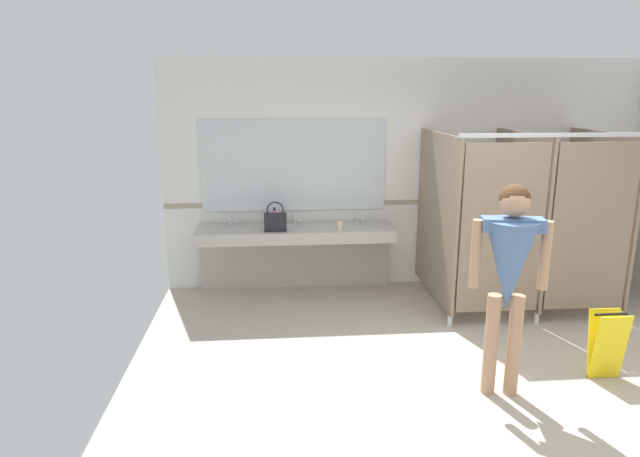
{
  "coord_description": "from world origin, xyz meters",
  "views": [
    {
      "loc": [
        -1.75,
        -4.08,
        2.4
      ],
      "look_at": [
        -1.35,
        0.67,
        1.21
      ],
      "focal_mm": 30.94,
      "sensor_mm": 36.0,
      "label": 1
    }
  ],
  "objects_px": {
    "paper_cup": "(340,226)",
    "person_standing": "(509,264)",
    "handbag": "(275,221)",
    "wet_floor_sign": "(607,344)",
    "soap_dispenser": "(274,217)"
  },
  "relations": [
    {
      "from": "person_standing",
      "to": "handbag",
      "type": "bearing_deg",
      "value": 128.02
    },
    {
      "from": "soap_dispenser",
      "to": "wet_floor_sign",
      "type": "relative_size",
      "value": 0.35
    },
    {
      "from": "wet_floor_sign",
      "to": "paper_cup",
      "type": "bearing_deg",
      "value": 133.71
    },
    {
      "from": "paper_cup",
      "to": "wet_floor_sign",
      "type": "xyz_separation_m",
      "value": [
        2.04,
        -2.13,
        -0.56
      ]
    },
    {
      "from": "handbag",
      "to": "paper_cup",
      "type": "bearing_deg",
      "value": 0.5
    },
    {
      "from": "person_standing",
      "to": "handbag",
      "type": "relative_size",
      "value": 4.99
    },
    {
      "from": "soap_dispenser",
      "to": "paper_cup",
      "type": "relative_size",
      "value": 2.29
    },
    {
      "from": "handbag",
      "to": "wet_floor_sign",
      "type": "bearing_deg",
      "value": -37.32
    },
    {
      "from": "paper_cup",
      "to": "person_standing",
      "type": "bearing_deg",
      "value": -65.62
    },
    {
      "from": "handbag",
      "to": "paper_cup",
      "type": "relative_size",
      "value": 3.78
    },
    {
      "from": "handbag",
      "to": "soap_dispenser",
      "type": "bearing_deg",
      "value": 91.6
    },
    {
      "from": "handbag",
      "to": "wet_floor_sign",
      "type": "relative_size",
      "value": 0.58
    },
    {
      "from": "person_standing",
      "to": "soap_dispenser",
      "type": "height_order",
      "value": "person_standing"
    },
    {
      "from": "handbag",
      "to": "paper_cup",
      "type": "xyz_separation_m",
      "value": [
        0.75,
        0.01,
        -0.07
      ]
    },
    {
      "from": "person_standing",
      "to": "soap_dispenser",
      "type": "xyz_separation_m",
      "value": [
        -1.8,
        2.61,
        -0.18
      ]
    }
  ]
}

